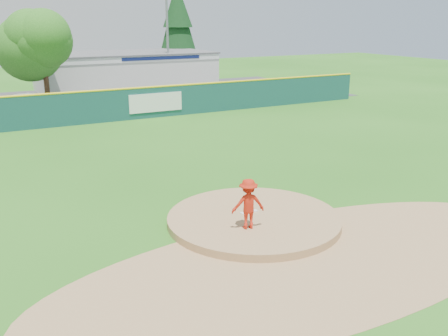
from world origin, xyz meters
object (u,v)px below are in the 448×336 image
van (34,105)px  pool_building_grp (125,71)px  light_pole_right (167,27)px  pitcher (248,204)px  conifer_tree (178,25)px  deciduous_tree (42,43)px

van → pool_building_grp: size_ratio=0.36×
van → light_pole_right: size_ratio=0.55×
pitcher → light_pole_right: bearing=-93.5°
van → light_pole_right: light_pole_right is taller
pitcher → conifer_tree: conifer_tree is taller
pitcher → van: bearing=-68.7°
pool_building_grp → van: bearing=-133.6°
deciduous_tree → pool_building_grp: bearing=41.2°
pool_building_grp → light_pole_right: 5.75m
pool_building_grp → deciduous_tree: deciduous_tree is taller
pool_building_grp → conifer_tree: conifer_tree is taller
deciduous_tree → light_pole_right: bearing=20.0°
pitcher → van: (-2.72, 22.89, -0.23)m
van → light_pole_right: 14.91m
deciduous_tree → van: bearing=-115.9°
van → conifer_tree: bearing=-62.4°
deciduous_tree → conifer_tree: size_ratio=0.77×
pool_building_grp → pitcher: bearing=-101.5°
pool_building_grp → conifer_tree: size_ratio=1.60×
pitcher → light_pole_right: (9.66, 29.72, 4.53)m
van → light_pole_right: bearing=-73.6°
pitcher → deciduous_tree: deciduous_tree is taller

